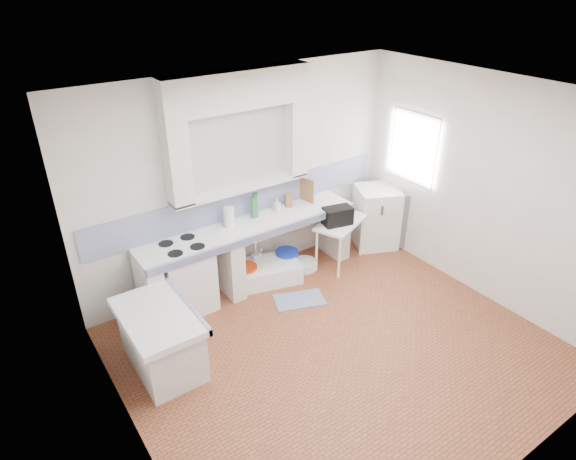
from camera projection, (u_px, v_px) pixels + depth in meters
floor at (338, 350)px, 5.56m from camera, size 4.50×4.50×0.00m
ceiling at (354, 102)px, 4.22m from camera, size 4.50×4.50×0.00m
wall_back at (244, 179)px, 6.34m from camera, size 4.50×0.00×4.50m
wall_front at (532, 360)px, 3.45m from camera, size 4.50×0.00×4.50m
wall_left at (121, 327)px, 3.77m from camera, size 0.00×4.50×4.50m
wall_right at (485, 190)px, 6.02m from camera, size 0.00×4.50×4.50m
alcove_mass at (237, 90)px, 5.63m from camera, size 1.90×0.25×0.45m
window_frame at (422, 146)px, 6.88m from camera, size 0.35×0.86×1.06m
lace_valance at (418, 121)px, 6.62m from camera, size 0.01×0.84×0.24m
counter_slab at (251, 227)px, 6.33m from camera, size 3.00×0.60×0.08m
counter_lip at (262, 236)px, 6.13m from camera, size 3.00×0.04×0.10m
counter_pier_left at (151, 292)px, 5.84m from camera, size 0.20×0.55×0.82m
counter_pier_mid at (229, 265)px, 6.37m from camera, size 0.20×0.55×0.82m
counter_pier_right at (333, 228)px, 7.24m from camera, size 0.20×0.55×0.82m
peninsula_top at (158, 317)px, 5.04m from camera, size 0.70×1.10×0.08m
peninsula_base at (162, 343)px, 5.21m from camera, size 0.60×1.00×0.62m
peninsula_lip at (187, 305)px, 5.21m from camera, size 0.04×1.10×0.10m
backsplash at (245, 201)px, 6.47m from camera, size 4.27×0.03×0.40m
stove at (186, 278)px, 6.07m from camera, size 0.61×0.59×0.86m
sink at (263, 273)px, 6.73m from camera, size 1.09×0.77×0.24m
side_table at (340, 242)px, 7.02m from camera, size 0.93×0.74×0.04m
fridge at (376, 217)px, 7.46m from camera, size 0.79×0.79×0.92m
bucket_red at (246, 276)px, 6.62m from camera, size 0.33×0.33×0.30m
bucket_orange at (276, 275)px, 6.67m from camera, size 0.29×0.29×0.25m
bucket_blue at (287, 260)px, 6.95m from camera, size 0.38×0.38×0.30m
basin_white at (305, 265)px, 7.01m from camera, size 0.40×0.40×0.13m
water_bottle_a at (255, 265)px, 6.81m from camera, size 0.12×0.12×0.34m
water_bottle_b at (259, 263)px, 6.87m from camera, size 0.11×0.11×0.32m
black_bag at (337, 216)px, 6.73m from camera, size 0.43×0.31×0.25m
green_bottle_a at (253, 207)px, 6.41m from camera, size 0.08×0.08×0.30m
green_bottle_b at (255, 205)px, 6.42m from camera, size 0.09×0.09×0.34m
knife_block at (289, 201)px, 6.73m from camera, size 0.11×0.09×0.18m
cutting_board at (307, 190)px, 6.84m from camera, size 0.07×0.25×0.34m
paper_towel at (229, 217)px, 6.20m from camera, size 0.17×0.17×0.26m
soap_bottle at (277, 205)px, 6.63m from camera, size 0.09×0.09×0.17m
rug at (299, 300)px, 6.38m from camera, size 0.73×0.57×0.01m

